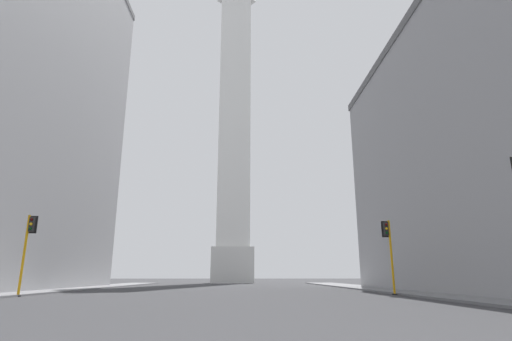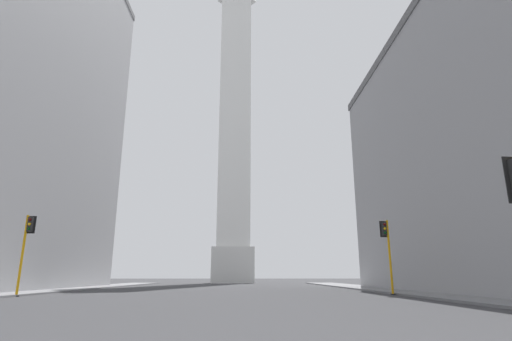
# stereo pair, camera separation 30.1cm
# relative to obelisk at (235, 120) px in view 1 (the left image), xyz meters

# --- Properties ---
(sidewalk_right) EXTENTS (5.00, 96.90, 0.15)m
(sidewalk_right) POSITION_rel_obelisk_xyz_m (16.67, -51.68, -34.86)
(sidewalk_right) COLOR slate
(sidewalk_right) RESTS_ON ground_plane
(obelisk) EXTENTS (8.42, 8.42, 73.23)m
(obelisk) POSITION_rel_obelisk_xyz_m (0.00, 0.00, 0.00)
(obelisk) COLOR silver
(obelisk) RESTS_ON ground_plane
(traffic_light_mid_right) EXTENTS (0.78, 0.50, 5.88)m
(traffic_light_mid_right) POSITION_rel_obelisk_xyz_m (13.76, -50.69, -31.06)
(traffic_light_mid_right) COLOR orange
(traffic_light_mid_right) RESTS_ON ground_plane
(traffic_light_mid_left) EXTENTS (0.77, 0.50, 5.92)m
(traffic_light_mid_left) POSITION_rel_obelisk_xyz_m (-14.13, -52.49, -31.04)
(traffic_light_mid_left) COLOR orange
(traffic_light_mid_left) RESTS_ON ground_plane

